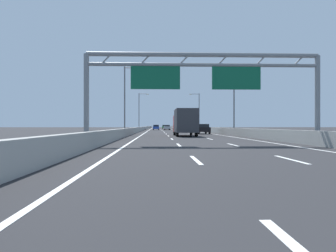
{
  "coord_description": "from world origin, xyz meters",
  "views": [
    {
      "loc": [
        -3.27,
        0.76,
        1.3
      ],
      "look_at": [
        -0.27,
        82.11,
        1.14
      ],
      "focal_mm": 33.78,
      "sensor_mm": 36.0,
      "label": 1
    }
  ],
  "objects_px": {
    "streetlamp_right_far": "(198,109)",
    "silver_car": "(167,127)",
    "sign_gantry": "(202,75)",
    "streetlamp_right_mid": "(232,96)",
    "streetlamp_left_far": "(140,109)",
    "black_car": "(202,129)",
    "orange_car": "(156,127)",
    "blue_car": "(156,127)",
    "box_truck": "(185,122)",
    "green_car": "(165,127)",
    "red_car": "(167,127)",
    "streetlamp_left_mid": "(126,96)"
  },
  "relations": [
    {
      "from": "streetlamp_right_mid",
      "to": "streetlamp_left_far",
      "type": "xyz_separation_m",
      "value": [
        -14.93,
        36.4,
        0.0
      ]
    },
    {
      "from": "streetlamp_right_mid",
      "to": "black_car",
      "type": "height_order",
      "value": "streetlamp_right_mid"
    },
    {
      "from": "streetlamp_left_mid",
      "to": "orange_car",
      "type": "bearing_deg",
      "value": 87.48
    },
    {
      "from": "sign_gantry",
      "to": "streetlamp_right_far",
      "type": "relative_size",
      "value": 1.74
    },
    {
      "from": "streetlamp_right_mid",
      "to": "black_car",
      "type": "relative_size",
      "value": 2.08
    },
    {
      "from": "sign_gantry",
      "to": "black_car",
      "type": "distance_m",
      "value": 26.58
    },
    {
      "from": "streetlamp_left_far",
      "to": "red_car",
      "type": "height_order",
      "value": "streetlamp_left_far"
    },
    {
      "from": "sign_gantry",
      "to": "streetlamp_right_mid",
      "type": "xyz_separation_m",
      "value": [
        7.59,
        22.42,
        0.58
      ]
    },
    {
      "from": "red_car",
      "to": "black_car",
      "type": "bearing_deg",
      "value": -85.8
    },
    {
      "from": "sign_gantry",
      "to": "orange_car",
      "type": "height_order",
      "value": "sign_gantry"
    },
    {
      "from": "sign_gantry",
      "to": "black_car",
      "type": "relative_size",
      "value": 3.61
    },
    {
      "from": "orange_car",
      "to": "box_truck",
      "type": "height_order",
      "value": "box_truck"
    },
    {
      "from": "streetlamp_left_far",
      "to": "black_car",
      "type": "distance_m",
      "value": 35.0
    },
    {
      "from": "streetlamp_left_mid",
      "to": "green_car",
      "type": "height_order",
      "value": "streetlamp_left_mid"
    },
    {
      "from": "streetlamp_left_mid",
      "to": "red_car",
      "type": "relative_size",
      "value": 2.05
    },
    {
      "from": "silver_car",
      "to": "box_truck",
      "type": "relative_size",
      "value": 0.6
    },
    {
      "from": "silver_car",
      "to": "red_car",
      "type": "xyz_separation_m",
      "value": [
        0.23,
        7.87,
        -0.01
      ]
    },
    {
      "from": "streetlamp_right_far",
      "to": "sign_gantry",
      "type": "bearing_deg",
      "value": -97.35
    },
    {
      "from": "silver_car",
      "to": "green_car",
      "type": "bearing_deg",
      "value": 89.72
    },
    {
      "from": "orange_car",
      "to": "black_car",
      "type": "bearing_deg",
      "value": -85.32
    },
    {
      "from": "sign_gantry",
      "to": "streetlamp_right_far",
      "type": "bearing_deg",
      "value": 82.65
    },
    {
      "from": "streetlamp_left_mid",
      "to": "streetlamp_right_mid",
      "type": "height_order",
      "value": "same"
    },
    {
      "from": "streetlamp_left_far",
      "to": "green_car",
      "type": "relative_size",
      "value": 2.16
    },
    {
      "from": "green_car",
      "to": "streetlamp_right_far",
      "type": "bearing_deg",
      "value": -79.94
    },
    {
      "from": "silver_car",
      "to": "orange_car",
      "type": "xyz_separation_m",
      "value": [
        -3.22,
        44.74,
        -0.03
      ]
    },
    {
      "from": "black_car",
      "to": "blue_car",
      "type": "height_order",
      "value": "black_car"
    },
    {
      "from": "blue_car",
      "to": "green_car",
      "type": "bearing_deg",
      "value": 84.5
    },
    {
      "from": "streetlamp_right_mid",
      "to": "streetlamp_left_far",
      "type": "bearing_deg",
      "value": 112.3
    },
    {
      "from": "black_car",
      "to": "orange_car",
      "type": "relative_size",
      "value": 1.06
    },
    {
      "from": "streetlamp_right_mid",
      "to": "orange_car",
      "type": "relative_size",
      "value": 2.2
    },
    {
      "from": "blue_car",
      "to": "streetlamp_left_mid",
      "type": "bearing_deg",
      "value": -95.24
    },
    {
      "from": "streetlamp_right_far",
      "to": "streetlamp_right_mid",
      "type": "bearing_deg",
      "value": -90.0
    },
    {
      "from": "streetlamp_right_far",
      "to": "green_car",
      "type": "xyz_separation_m",
      "value": [
        -7.53,
        42.48,
        -4.63
      ]
    },
    {
      "from": "blue_car",
      "to": "orange_car",
      "type": "relative_size",
      "value": 1.05
    },
    {
      "from": "silver_car",
      "to": "box_truck",
      "type": "xyz_separation_m",
      "value": [
        0.42,
        -52.69,
        0.99
      ]
    },
    {
      "from": "streetlamp_right_mid",
      "to": "green_car",
      "type": "distance_m",
      "value": 79.37
    },
    {
      "from": "blue_car",
      "to": "silver_car",
      "type": "bearing_deg",
      "value": 31.95
    },
    {
      "from": "blue_car",
      "to": "box_truck",
      "type": "bearing_deg",
      "value": -85.99
    },
    {
      "from": "streetlamp_right_mid",
      "to": "box_truck",
      "type": "relative_size",
      "value": 1.22
    },
    {
      "from": "streetlamp_left_far",
      "to": "streetlamp_right_far",
      "type": "bearing_deg",
      "value": 0.0
    },
    {
      "from": "streetlamp_right_mid",
      "to": "silver_car",
      "type": "bearing_deg",
      "value": 99.36
    },
    {
      "from": "black_car",
      "to": "green_car",
      "type": "distance_m",
      "value": 75.4
    },
    {
      "from": "sign_gantry",
      "to": "silver_car",
      "type": "xyz_separation_m",
      "value": [
        -0.11,
        69.08,
        -4.07
      ]
    },
    {
      "from": "blue_car",
      "to": "sign_gantry",
      "type": "bearing_deg",
      "value": -87.23
    },
    {
      "from": "black_car",
      "to": "sign_gantry",
      "type": "bearing_deg",
      "value": -98.46
    },
    {
      "from": "streetlamp_right_far",
      "to": "silver_car",
      "type": "bearing_deg",
      "value": 126.86
    },
    {
      "from": "streetlamp_right_far",
      "to": "black_car",
      "type": "distance_m",
      "value": 33.36
    },
    {
      "from": "sign_gantry",
      "to": "blue_car",
      "type": "distance_m",
      "value": 67.33
    },
    {
      "from": "streetlamp_right_mid",
      "to": "black_car",
      "type": "xyz_separation_m",
      "value": [
        -3.72,
        3.57,
        -4.62
      ]
    },
    {
      "from": "streetlamp_left_far",
      "to": "silver_car",
      "type": "distance_m",
      "value": 13.39
    }
  ]
}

